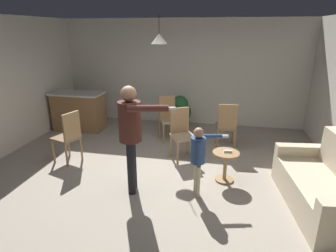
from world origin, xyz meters
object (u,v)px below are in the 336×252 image
object	(u,v)px
couch_floral	(326,188)
dining_chair_near_wall	(168,116)
side_table_by_couch	(225,163)
potted_plant_corner	(180,111)
dining_chair_centre_back	(182,132)
spare_remote_on_table	(228,151)
person_adult	(131,128)
person_child	(199,154)
kitchen_counter	(79,111)
dining_chair_by_counter	(227,124)
dining_chair_spare	(68,135)

from	to	relation	value
couch_floral	dining_chair_near_wall	bearing A→B (deg)	43.67
side_table_by_couch	potted_plant_corner	world-z (taller)	potted_plant_corner
dining_chair_centre_back	spare_remote_on_table	bearing A→B (deg)	108.68
side_table_by_couch	person_adult	size ratio (longest dim) A/B	0.31
couch_floral	spare_remote_on_table	xyz separation A→B (m)	(-1.36, 0.51, 0.21)
potted_plant_corner	person_child	bearing A→B (deg)	-75.45
dining_chair_centre_back	spare_remote_on_table	world-z (taller)	dining_chair_centre_back
kitchen_counter	person_child	size ratio (longest dim) A/B	1.15
dining_chair_by_counter	dining_chair_centre_back	bearing A→B (deg)	-148.70
dining_chair_near_wall	dining_chair_spare	bearing A→B (deg)	17.44
person_child	person_adult	bearing A→B (deg)	-99.36
side_table_by_couch	dining_chair_near_wall	xyz separation A→B (m)	(-1.31, 1.71, 0.22)
side_table_by_couch	potted_plant_corner	distance (m)	2.61
person_adult	dining_chair_centre_back	size ratio (longest dim) A/B	1.68
couch_floral	dining_chair_spare	xyz separation A→B (m)	(-4.30, 0.66, 0.21)
kitchen_counter	dining_chair_near_wall	bearing A→B (deg)	-4.96
kitchen_counter	dining_chair_centre_back	world-z (taller)	dining_chair_centre_back
dining_chair_centre_back	person_adult	bearing A→B (deg)	36.02
couch_floral	person_child	bearing A→B (deg)	83.46
dining_chair_near_wall	spare_remote_on_table	world-z (taller)	dining_chair_near_wall
couch_floral	person_adult	size ratio (longest dim) A/B	1.13
person_adult	dining_chair_by_counter	world-z (taller)	person_adult
couch_floral	dining_chair_centre_back	distance (m)	2.57
dining_chair_near_wall	kitchen_counter	bearing A→B (deg)	-31.90
kitchen_counter	potted_plant_corner	size ratio (longest dim) A/B	1.42
side_table_by_couch	dining_chair_centre_back	world-z (taller)	dining_chair_centre_back
dining_chair_near_wall	dining_chair_by_counter	bearing A→B (deg)	139.00
side_table_by_couch	person_child	xyz separation A→B (m)	(-0.41, -0.52, 0.35)
potted_plant_corner	dining_chair_by_counter	bearing A→B (deg)	-39.89
dining_chair_spare	couch_floral	bearing A→B (deg)	-80.12
dining_chair_by_counter	potted_plant_corner	size ratio (longest dim) A/B	1.13
dining_chair_by_counter	spare_remote_on_table	xyz separation A→B (m)	(0.03, -1.38, -0.01)
person_adult	dining_chair_centre_back	world-z (taller)	person_adult
dining_chair_centre_back	potted_plant_corner	xyz separation A→B (m)	(-0.30, 1.60, -0.06)
spare_remote_on_table	dining_chair_spare	bearing A→B (deg)	177.23
dining_chair_by_counter	spare_remote_on_table	size ratio (longest dim) A/B	7.69
person_adult	spare_remote_on_table	size ratio (longest dim) A/B	12.89
dining_chair_near_wall	spare_remote_on_table	size ratio (longest dim) A/B	7.69
person_adult	spare_remote_on_table	distance (m)	1.63
person_child	spare_remote_on_table	xyz separation A→B (m)	(0.43, 0.52, -0.14)
dining_chair_centre_back	dining_chair_spare	xyz separation A→B (m)	(-2.06, -0.60, 0.00)
side_table_by_couch	person_adult	distance (m)	1.69
kitchen_counter	potted_plant_corner	world-z (taller)	kitchen_counter
dining_chair_by_counter	potted_plant_corner	bearing A→B (deg)	134.35
kitchen_counter	person_child	distance (m)	4.06
potted_plant_corner	spare_remote_on_table	xyz separation A→B (m)	(1.18, -2.34, 0.05)
dining_chair_centre_back	dining_chair_spare	world-z (taller)	same
kitchen_counter	spare_remote_on_table	distance (m)	4.14
kitchen_counter	side_table_by_couch	bearing A→B (deg)	-27.67
dining_chair_by_counter	dining_chair_spare	world-z (taller)	same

